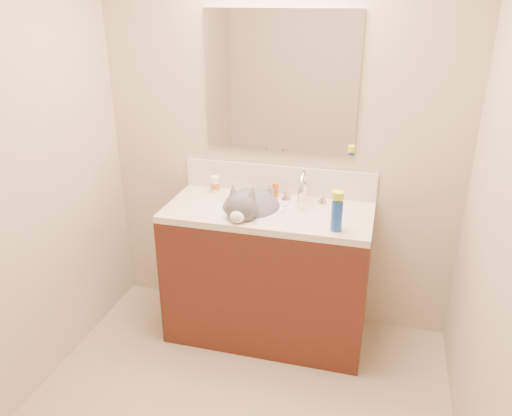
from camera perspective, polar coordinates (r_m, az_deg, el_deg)
The scene contains 16 objects.
room_shell at distance 1.80m, azimuth -5.82°, elevation 6.49°, with size 2.24×2.54×2.52m.
vanity_cabinet at distance 3.10m, azimuth 1.32°, elevation -7.79°, with size 1.20×0.55×0.82m, color #451B12.
counter_slab at distance 2.90m, azimuth 1.40°, elevation -0.47°, with size 1.20×0.55×0.04m, color beige.
basin at distance 2.92m, azimuth -1.03°, elevation -1.36°, with size 0.45×0.36×0.14m, color silver.
faucet at distance 2.95m, azimuth 5.45°, elevation 2.08°, with size 0.28×0.20×0.21m.
cat at distance 2.90m, azimuth -0.71°, elevation -0.26°, with size 0.39×0.49×0.36m.
backsplash at distance 3.10m, azimuth 2.58°, elevation 3.26°, with size 1.20×0.02×0.18m, color silver.
mirror at distance 2.95m, azimuth 2.78°, elevation 14.10°, with size 0.90×0.02×0.80m, color white.
pill_bottle at distance 3.13m, azimuth -4.70°, elevation 2.70°, with size 0.06×0.06×0.11m, color white.
pill_label at distance 3.14m, azimuth -4.70°, elevation 2.56°, with size 0.06×0.06×0.04m, color orange.
silver_jar at distance 3.06m, azimuth 1.73°, elevation 1.81°, with size 0.05×0.05×0.06m, color #B7B7BC.
amber_bottle at distance 3.05m, azimuth 2.24°, elevation 2.06°, with size 0.04×0.04×0.09m, color #DA5319.
toothbrush at distance 2.91m, azimuth 3.22°, elevation 0.11°, with size 0.02×0.16×0.01m, color white.
toothbrush_head at distance 2.91m, azimuth 3.22°, elevation 0.15°, with size 0.01×0.03×0.01m, color #5EA1C8.
spray_can at distance 2.63m, azimuth 9.20°, elevation -0.93°, with size 0.06×0.06×0.16m, color #1845AE.
spray_cap at distance 2.59m, azimuth 9.37°, elevation 1.46°, with size 0.06×0.06×0.04m, color yellow.
Camera 1 is at (0.62, -1.61, 2.00)m, focal length 35.00 mm.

